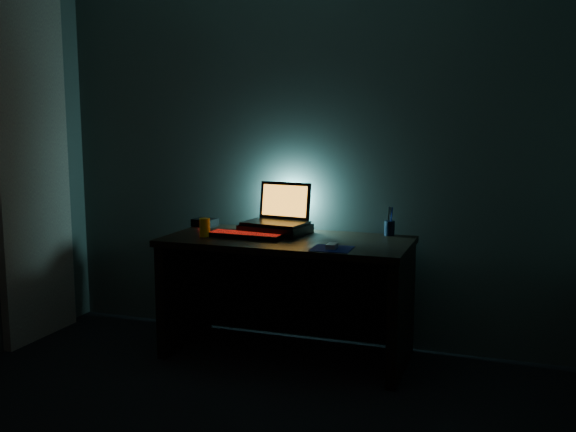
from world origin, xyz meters
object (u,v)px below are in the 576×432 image
(laptop, at_px, (279,214))
(juice_glass, at_px, (205,227))
(mouse, at_px, (332,246))
(keyboard, at_px, (246,235))
(pen_cup, at_px, (389,228))
(router, at_px, (205,222))

(laptop, distance_m, juice_glass, 0.49)
(mouse, height_order, juice_glass, juice_glass)
(keyboard, xyz_separation_m, mouse, (0.60, -0.18, 0.00))
(keyboard, xyz_separation_m, juice_glass, (-0.25, -0.06, 0.04))
(keyboard, bearing_deg, juice_glass, -164.56)
(mouse, distance_m, pen_cup, 0.58)
(mouse, distance_m, router, 1.14)
(router, bearing_deg, juice_glass, -56.91)
(juice_glass, xyz_separation_m, router, (-0.18, 0.36, -0.03))
(mouse, distance_m, juice_glass, 0.86)
(laptop, distance_m, mouse, 0.62)
(laptop, bearing_deg, router, -179.30)
(laptop, xyz_separation_m, mouse, (0.46, -0.41, -0.10))
(juice_glass, bearing_deg, keyboard, 13.04)
(keyboard, xyz_separation_m, pen_cup, (0.82, 0.36, 0.03))
(laptop, distance_m, pen_cup, 0.70)
(mouse, height_order, router, router)
(laptop, relative_size, keyboard, 0.85)
(keyboard, distance_m, router, 0.53)
(laptop, xyz_separation_m, keyboard, (-0.13, -0.23, -0.11))
(juice_glass, relative_size, router, 0.70)
(laptop, relative_size, pen_cup, 4.47)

